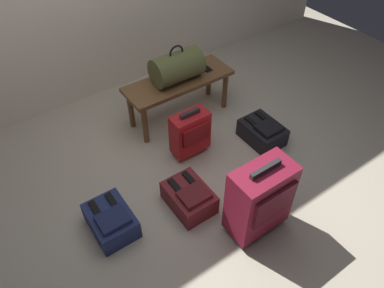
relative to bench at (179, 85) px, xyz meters
The scene contains 9 objects.
ground_plane 0.93m from the bench, 118.59° to the right, with size 6.60×6.60×0.00m, color #B2A893.
bench is the anchor object (origin of this frame).
duffel_bag_olive 0.20m from the bench, behind, with size 0.44×0.26×0.34m.
cell_phone 0.31m from the bench, ahead, with size 0.07×0.14×0.01m.
suitcase_upright_burgundy 1.37m from the bench, 100.18° to the right, with size 0.42×0.26×0.64m.
suitcase_small_red 0.53m from the bench, 112.96° to the right, with size 0.32×0.19×0.46m.
backpack_dark 0.86m from the bench, 59.12° to the right, with size 0.28×0.38×0.21m.
backpack_navy 1.37m from the bench, 144.45° to the right, with size 0.28×0.38×0.21m.
backpack_maroon 1.10m from the bench, 119.46° to the right, with size 0.28×0.38×0.21m.
Camera 1 is at (-1.05, -1.56, 2.27)m, focal length 34.13 mm.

